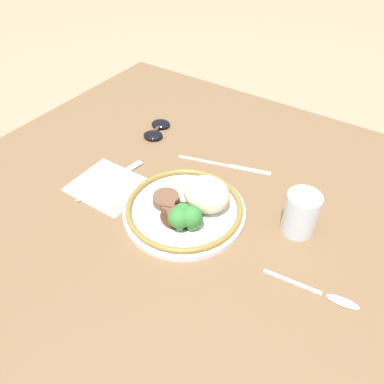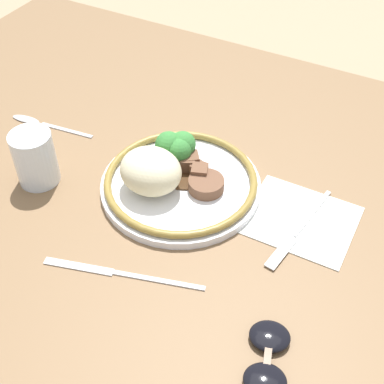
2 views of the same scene
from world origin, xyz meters
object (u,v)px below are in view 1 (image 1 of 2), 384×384
object	(u,v)px
juice_glass	(300,215)
plate	(189,206)
sunglasses	(157,130)
fork	(117,176)
spoon	(330,297)
knife	(228,166)

from	to	relation	value
juice_glass	plate	bearing A→B (deg)	-156.84
juice_glass	sunglasses	bearing A→B (deg)	164.52
juice_glass	fork	world-z (taller)	juice_glass
plate	spoon	xyz separation A→B (m)	(0.31, -0.03, -0.02)
plate	knife	distance (m)	0.19
fork	sunglasses	distance (m)	0.21
plate	juice_glass	world-z (taller)	juice_glass
juice_glass	fork	bearing A→B (deg)	-169.15
fork	sunglasses	xyz separation A→B (m)	(-0.04, 0.20, 0.00)
spoon	fork	bearing A→B (deg)	169.61
fork	knife	distance (m)	0.26
juice_glass	sunglasses	xyz separation A→B (m)	(-0.45, 0.12, -0.03)
fork	sunglasses	size ratio (longest dim) A/B	1.65
fork	knife	world-z (taller)	fork
plate	sunglasses	xyz separation A→B (m)	(-0.25, 0.21, -0.02)
juice_glass	knife	distance (m)	0.24
sunglasses	plate	bearing A→B (deg)	-57.42
fork	spoon	bearing A→B (deg)	-85.94
sunglasses	juice_glass	bearing A→B (deg)	-32.29
plate	juice_glass	bearing A→B (deg)	23.16
sunglasses	fork	bearing A→B (deg)	-95.71
knife	spoon	distance (m)	0.39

